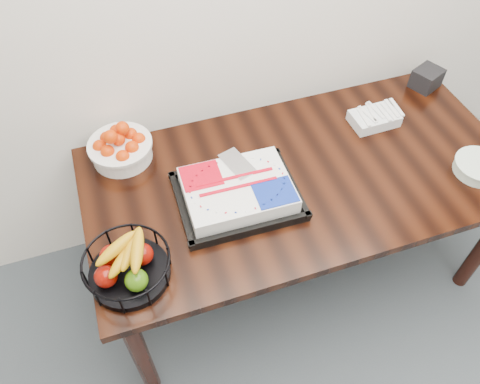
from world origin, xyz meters
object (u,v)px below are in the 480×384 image
object	(u,v)px
table	(301,186)
tangerine_bowl	(120,145)
plate_stack	(479,167)
napkin_box	(427,78)
cake_tray	(238,192)
fruit_basket	(127,265)

from	to	relation	value
table	tangerine_bowl	xyz separation A→B (m)	(-0.69, 0.33, 0.16)
plate_stack	napkin_box	bearing A→B (deg)	78.77
table	napkin_box	bearing A→B (deg)	22.95
table	tangerine_bowl	size ratio (longest dim) A/B	6.69
table	tangerine_bowl	bearing A→B (deg)	154.59
cake_tray	plate_stack	distance (m)	1.01
tangerine_bowl	plate_stack	distance (m)	1.49
fruit_basket	tangerine_bowl	bearing A→B (deg)	82.88
tangerine_bowl	fruit_basket	xyz separation A→B (m)	(-0.07, -0.58, -0.01)
cake_tray	tangerine_bowl	xyz separation A→B (m)	(-0.39, 0.38, 0.03)
cake_tray	fruit_basket	bearing A→B (deg)	-156.25
tangerine_bowl	napkin_box	bearing A→B (deg)	0.38
plate_stack	fruit_basket	bearing A→B (deg)	-178.99
cake_tray	napkin_box	world-z (taller)	cake_tray
table	napkin_box	world-z (taller)	napkin_box
napkin_box	table	bearing A→B (deg)	-157.05
cake_tray	plate_stack	size ratio (longest dim) A/B	2.35
cake_tray	tangerine_bowl	distance (m)	0.54
table	cake_tray	xyz separation A→B (m)	(-0.30, -0.05, 0.13)
tangerine_bowl	fruit_basket	distance (m)	0.58
fruit_basket	plate_stack	world-z (taller)	fruit_basket
cake_tray	fruit_basket	size ratio (longest dim) A/B	1.60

